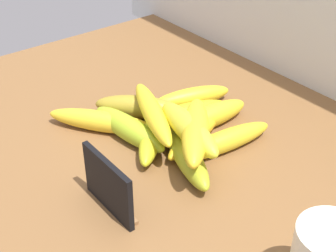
{
  "coord_description": "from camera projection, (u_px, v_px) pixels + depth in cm",
  "views": [
    {
      "loc": [
        46.44,
        -36.35,
        50.05
      ],
      "look_at": [
        -3.62,
        2.86,
        8.0
      ],
      "focal_mm": 52.08,
      "sensor_mm": 36.0,
      "label": 1
    }
  ],
  "objects": [
    {
      "name": "counter_top",
      "position": [
        168.0,
        177.0,
        0.76
      ],
      "size": [
        110.0,
        76.0,
        3.0
      ],
      "primitive_type": "cube",
      "color": "brown",
      "rests_on": "ground"
    },
    {
      "name": "chalkboard_sign",
      "position": [
        109.0,
        187.0,
        0.66
      ],
      "size": [
        11.0,
        1.8,
        8.4
      ],
      "color": "black",
      "rests_on": "counter_top"
    },
    {
      "name": "banana_0",
      "position": [
        186.0,
        154.0,
        0.75
      ],
      "size": [
        18.01,
        9.96,
        3.93
      ],
      "primitive_type": "ellipsoid",
      "rotation": [
        0.0,
        0.0,
        5.92
      ],
      "color": "#A6B626",
      "rests_on": "counter_top"
    },
    {
      "name": "banana_1",
      "position": [
        225.0,
        141.0,
        0.78
      ],
      "size": [
        5.58,
        18.28,
        3.58
      ],
      "primitive_type": "ellipsoid",
      "rotation": [
        0.0,
        0.0,
        4.6
      ],
      "color": "gold",
      "rests_on": "counter_top"
    },
    {
      "name": "banana_2",
      "position": [
        211.0,
        116.0,
        0.84
      ],
      "size": [
        4.6,
        15.39,
        3.95
      ],
      "primitive_type": "ellipsoid",
      "rotation": [
        0.0,
        0.0,
        1.53
      ],
      "color": "yellow",
      "rests_on": "counter_top"
    },
    {
      "name": "banana_3",
      "position": [
        151.0,
        136.0,
        0.8
      ],
      "size": [
        13.71,
        13.43,
        3.42
      ],
      "primitive_type": "ellipsoid",
      "rotation": [
        0.0,
        0.0,
        2.37
      ],
      "color": "gold",
      "rests_on": "counter_top"
    },
    {
      "name": "banana_4",
      "position": [
        192.0,
        97.0,
        0.9
      ],
      "size": [
        7.71,
        15.6,
        3.58
      ],
      "primitive_type": "ellipsoid",
      "rotation": [
        0.0,
        0.0,
        1.29
      ],
      "color": "yellow",
      "rests_on": "counter_top"
    },
    {
      "name": "banana_5",
      "position": [
        196.0,
        134.0,
        0.8
      ],
      "size": [
        8.53,
        16.57,
        3.25
      ],
      "primitive_type": "ellipsoid",
      "rotation": [
        0.0,
        0.0,
        5.05
      ],
      "color": "yellow",
      "rests_on": "counter_top"
    },
    {
      "name": "banana_6",
      "position": [
        129.0,
        129.0,
        0.81
      ],
      "size": [
        17.33,
        5.77,
        4.04
      ],
      "primitive_type": "ellipsoid",
      "rotation": [
        0.0,
        0.0,
        3.25
      ],
      "color": "#A0BE26",
      "rests_on": "counter_top"
    },
    {
      "name": "banana_7",
      "position": [
        101.0,
        121.0,
        0.83
      ],
      "size": [
        17.56,
        14.39,
        3.63
      ],
      "primitive_type": "ellipsoid",
      "rotation": [
        0.0,
        0.0,
        0.64
      ],
      "color": "yellow",
      "rests_on": "counter_top"
    },
    {
      "name": "banana_8",
      "position": [
        187.0,
        113.0,
        0.86
      ],
      "size": [
        7.0,
        15.77,
        3.37
      ],
      "primitive_type": "ellipsoid",
      "rotation": [
        0.0,
        0.0,
        1.33
      ],
      "color": "yellow",
      "rests_on": "counter_top"
    },
    {
      "name": "banana_9",
      "position": [
        138.0,
        107.0,
        0.87
      ],
      "size": [
        14.14,
        13.7,
        4.18
      ],
      "primitive_type": "ellipsoid",
      "rotation": [
        0.0,
        0.0,
        0.76
      ],
      "color": "olive",
      "rests_on": "counter_top"
    },
    {
      "name": "banana_10",
      "position": [
        153.0,
        113.0,
        0.79
      ],
      "size": [
        19.43,
        10.36,
        3.31
      ],
      "primitive_type": "ellipsoid",
      "rotation": [
        0.0,
        0.0,
        2.76
      ],
      "color": "yellow",
      "rests_on": "banana_3"
    },
    {
      "name": "banana_11",
      "position": [
        187.0,
        128.0,
        0.74
      ],
      "size": [
        16.31,
        6.85,
        3.96
      ],
      "primitive_type": "ellipsoid",
      "rotation": [
        0.0,
        0.0,
        6.1
      ],
      "color": "gold",
      "rests_on": "banana_0"
    },
    {
      "name": "banana_12",
      "position": [
        195.0,
        131.0,
        0.73
      ],
      "size": [
        15.86,
        15.13,
        4.04
      ],
      "primitive_type": "ellipsoid",
      "rotation": [
        0.0,
        0.0,
        5.54
      ],
      "color": "yellow",
      "rests_on": "banana_0"
    }
  ]
}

